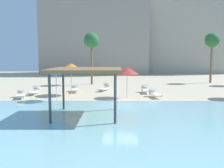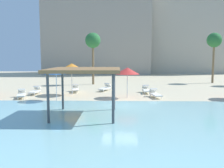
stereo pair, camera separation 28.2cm
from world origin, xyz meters
TOP-DOWN VIEW (x-y plane):
  - ground_plane at (0.00, 0.00)m, footprint 80.00×80.00m
  - lagoon_water at (0.00, -5.25)m, footprint 44.00×13.50m
  - shade_pavilion at (-2.05, -3.25)m, footprint 4.02×4.02m
  - beach_umbrella_blue_2 at (-4.96, 1.76)m, footprint 1.93×1.93m
  - beach_umbrella_orange_3 at (-4.30, 4.76)m, footprint 2.31×2.31m
  - beach_umbrella_red_4 at (0.64, 3.35)m, footprint 2.03×2.03m
  - lounge_chair_0 at (-7.76, 5.02)m, footprint 0.62×1.90m
  - lounge_chair_1 at (3.00, 3.45)m, footprint 0.91×1.97m
  - lounge_chair_2 at (-8.25, 2.98)m, footprint 1.16×1.99m
  - lounge_chair_3 at (-4.32, 6.59)m, footprint 0.86×1.96m
  - lounge_chair_4 at (-1.41, 7.41)m, footprint 1.30×1.98m
  - lounge_chair_5 at (2.53, 6.05)m, footprint 0.62×1.90m
  - palm_tree_0 at (12.36, 15.30)m, footprint 1.90×1.90m
  - palm_tree_2 at (-3.25, 13.36)m, footprint 1.90×1.90m
  - hotel_block_0 at (-4.32, 33.93)m, footprint 20.92×9.58m
  - hotel_block_1 at (13.94, 36.36)m, footprint 20.61×8.55m

SIDE VIEW (x-z plane):
  - ground_plane at x=0.00m, z-range 0.00..0.00m
  - lagoon_water at x=0.00m, z-range 0.00..0.04m
  - lounge_chair_0 at x=-7.76m, z-range -0.04..0.70m
  - lounge_chair_1 at x=3.00m, z-range -0.04..0.70m
  - lounge_chair_2 at x=-8.25m, z-range -0.04..0.70m
  - lounge_chair_3 at x=-4.32m, z-range -0.04..0.70m
  - lounge_chair_4 at x=-1.41m, z-range -0.04..0.70m
  - lounge_chair_5 at x=2.53m, z-range -0.04..0.70m
  - beach_umbrella_red_4 at x=0.64m, z-range 0.99..3.53m
  - beach_umbrella_blue_2 at x=-4.96m, z-range 1.06..3.72m
  - beach_umbrella_orange_3 at x=-4.30m, z-range 1.11..3.96m
  - shade_pavilion at x=-2.05m, z-range 1.21..3.98m
  - palm_tree_2 at x=-3.25m, z-range 2.09..8.49m
  - palm_tree_0 at x=12.36m, z-range 2.16..8.71m
  - hotel_block_1 at x=13.94m, z-range 0.00..16.70m
  - hotel_block_0 at x=-4.32m, z-range 0.00..18.32m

